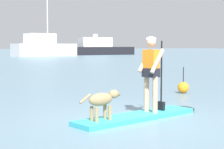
% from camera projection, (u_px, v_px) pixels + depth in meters
% --- Properties ---
extents(ground_plane, '(400.00, 400.00, 0.00)m').
position_uv_depth(ground_plane, '(137.00, 119.00, 8.03)').
color(ground_plane, slate).
extents(paddleboard, '(3.42, 1.10, 0.10)m').
position_uv_depth(paddleboard, '(144.00, 115.00, 8.17)').
color(paddleboard, '#33B2BF').
rests_on(paddleboard, ground_plane).
extents(person_paddler, '(0.64, 0.52, 1.68)m').
position_uv_depth(person_paddler, '(151.00, 69.00, 8.24)').
color(person_paddler, tan).
rests_on(person_paddler, paddleboard).
extents(dog, '(1.03, 0.30, 0.59)m').
position_uv_depth(dog, '(103.00, 100.00, 7.37)').
color(dog, '#997A51').
rests_on(dog, paddleboard).
extents(moored_boat_center, '(10.56, 4.53, 9.38)m').
position_uv_depth(moored_boat_center, '(44.00, 47.00, 58.80)').
color(moored_boat_center, silver).
rests_on(moored_boat_center, ground_plane).
extents(moored_boat_port, '(12.89, 4.08, 3.75)m').
position_uv_depth(moored_boat_port, '(99.00, 48.00, 66.62)').
color(moored_boat_port, black).
rests_on(moored_boat_port, ground_plane).
extents(marker_buoy, '(0.37, 0.37, 0.87)m').
position_uv_depth(marker_buoy, '(183.00, 87.00, 12.40)').
color(marker_buoy, orange).
rests_on(marker_buoy, ground_plane).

